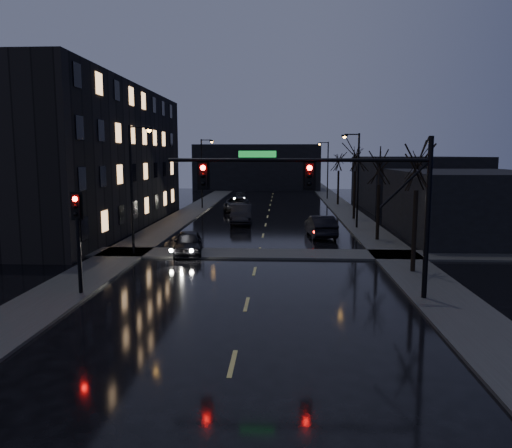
# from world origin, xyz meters

# --- Properties ---
(ground) EXTENTS (160.00, 160.00, 0.00)m
(ground) POSITION_xyz_m (0.00, 0.00, 0.00)
(ground) COLOR black
(ground) RESTS_ON ground
(sidewalk_left) EXTENTS (3.00, 140.00, 0.12)m
(sidewalk_left) POSITION_xyz_m (-8.50, 35.00, 0.06)
(sidewalk_left) COLOR #2D2D2B
(sidewalk_left) RESTS_ON ground
(sidewalk_right) EXTENTS (3.00, 140.00, 0.12)m
(sidewalk_right) POSITION_xyz_m (8.50, 35.00, 0.06)
(sidewalk_right) COLOR #2D2D2B
(sidewalk_right) RESTS_ON ground
(sidewalk_cross) EXTENTS (40.00, 3.00, 0.12)m
(sidewalk_cross) POSITION_xyz_m (0.00, 18.50, 0.06)
(sidewalk_cross) COLOR #2D2D2B
(sidewalk_cross) RESTS_ON ground
(apartment_block) EXTENTS (12.00, 30.00, 12.00)m
(apartment_block) POSITION_xyz_m (-16.50, 30.00, 6.00)
(apartment_block) COLOR black
(apartment_block) RESTS_ON ground
(commercial_right_near) EXTENTS (10.00, 14.00, 5.00)m
(commercial_right_near) POSITION_xyz_m (15.50, 26.00, 2.50)
(commercial_right_near) COLOR black
(commercial_right_near) RESTS_ON ground
(commercial_right_far) EXTENTS (12.00, 18.00, 6.00)m
(commercial_right_far) POSITION_xyz_m (17.00, 48.00, 3.00)
(commercial_right_far) COLOR black
(commercial_right_far) RESTS_ON ground
(far_block) EXTENTS (22.00, 10.00, 8.00)m
(far_block) POSITION_xyz_m (-3.00, 78.00, 4.00)
(far_block) COLOR black
(far_block) RESTS_ON ground
(signal_mast) EXTENTS (11.11, 0.41, 7.00)m
(signal_mast) POSITION_xyz_m (3.85, 9.00, 4.87)
(signal_mast) COLOR black
(signal_mast) RESTS_ON ground
(signal_pole_left) EXTENTS (0.35, 0.41, 4.53)m
(signal_pole_left) POSITION_xyz_m (-7.50, 8.99, 3.01)
(signal_pole_left) COLOR black
(signal_pole_left) RESTS_ON ground
(tree_near) EXTENTS (3.52, 3.52, 8.08)m
(tree_near) POSITION_xyz_m (8.40, 14.00, 6.22)
(tree_near) COLOR black
(tree_near) RESTS_ON ground
(tree_mid_a) EXTENTS (3.30, 3.30, 7.58)m
(tree_mid_a) POSITION_xyz_m (8.40, 24.00, 5.83)
(tree_mid_a) COLOR black
(tree_mid_a) RESTS_ON ground
(tree_mid_b) EXTENTS (3.74, 3.74, 8.59)m
(tree_mid_b) POSITION_xyz_m (8.40, 36.00, 6.61)
(tree_mid_b) COLOR black
(tree_mid_b) RESTS_ON ground
(tree_far) EXTENTS (3.43, 3.43, 7.88)m
(tree_far) POSITION_xyz_m (8.40, 50.00, 6.06)
(tree_far) COLOR black
(tree_far) RESTS_ON ground
(streetlight_l_near) EXTENTS (1.53, 0.28, 8.00)m
(streetlight_l_near) POSITION_xyz_m (-7.58, 18.00, 4.77)
(streetlight_l_near) COLOR black
(streetlight_l_near) RESTS_ON ground
(streetlight_l_far) EXTENTS (1.53, 0.28, 8.00)m
(streetlight_l_far) POSITION_xyz_m (-7.58, 45.00, 4.77)
(streetlight_l_far) COLOR black
(streetlight_l_far) RESTS_ON ground
(streetlight_r_mid) EXTENTS (1.53, 0.28, 8.00)m
(streetlight_r_mid) POSITION_xyz_m (7.58, 30.00, 4.77)
(streetlight_r_mid) COLOR black
(streetlight_r_mid) RESTS_ON ground
(streetlight_r_far) EXTENTS (1.53, 0.28, 8.00)m
(streetlight_r_far) POSITION_xyz_m (7.58, 58.00, 4.77)
(streetlight_r_far) COLOR black
(streetlight_r_far) RESTS_ON ground
(oncoming_car_a) EXTENTS (2.29, 4.46, 1.45)m
(oncoming_car_a) POSITION_xyz_m (-4.44, 18.44, 0.73)
(oncoming_car_a) COLOR black
(oncoming_car_a) RESTS_ON ground
(oncoming_car_b) EXTENTS (2.04, 5.28, 1.72)m
(oncoming_car_b) POSITION_xyz_m (-2.22, 32.67, 0.86)
(oncoming_car_b) COLOR black
(oncoming_car_b) RESTS_ON ground
(oncoming_car_c) EXTENTS (2.69, 5.66, 1.56)m
(oncoming_car_c) POSITION_xyz_m (-3.61, 42.93, 0.78)
(oncoming_car_c) COLOR black
(oncoming_car_c) RESTS_ON ground
(oncoming_car_d) EXTENTS (2.16, 4.57, 1.29)m
(oncoming_car_d) POSITION_xyz_m (-4.05, 53.74, 0.64)
(oncoming_car_d) COLOR black
(oncoming_car_d) RESTS_ON ground
(lead_car) EXTENTS (2.29, 5.17, 1.65)m
(lead_car) POSITION_xyz_m (4.42, 25.68, 0.83)
(lead_car) COLOR black
(lead_car) RESTS_ON ground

